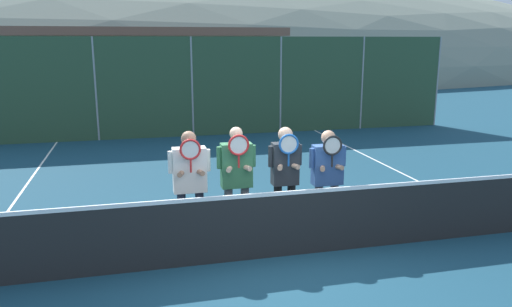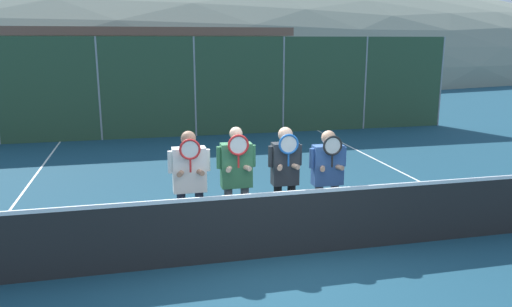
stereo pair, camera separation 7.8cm
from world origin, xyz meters
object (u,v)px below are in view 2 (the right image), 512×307
object	(u,v)px
player_center_left	(236,174)
car_far_left	(42,101)
player_rightmost	(328,172)
car_center	(295,94)
car_left_of_center	(175,97)
player_leftmost	(190,177)
player_center_right	(285,172)

from	to	relation	value
player_center_left	car_far_left	xyz separation A→B (m)	(-4.84, 12.31, -0.20)
player_rightmost	car_center	xyz separation A→B (m)	(3.35, 12.18, -0.12)
car_left_of_center	car_center	bearing A→B (deg)	-1.85
player_rightmost	car_left_of_center	xyz separation A→B (m)	(-1.50, 12.34, -0.14)
player_center_left	car_center	xyz separation A→B (m)	(4.82, 12.15, -0.16)
car_far_left	car_center	xyz separation A→B (m)	(9.66, -0.16, 0.04)
player_rightmost	car_far_left	distance (m)	13.86
car_center	player_leftmost	bearing A→B (deg)	-114.44
car_far_left	car_left_of_center	world-z (taller)	car_left_of_center
car_left_of_center	player_center_left	bearing A→B (deg)	-89.87
player_leftmost	player_rightmost	distance (m)	2.19
player_center_left	car_center	size ratio (longest dim) A/B	0.43
player_center_right	car_far_left	xyz separation A→B (m)	(-5.62, 12.30, -0.19)
car_far_left	car_left_of_center	bearing A→B (deg)	-0.08
car_left_of_center	car_center	size ratio (longest dim) A/B	1.01
player_leftmost	player_center_right	xyz separation A→B (m)	(1.49, 0.04, -0.01)
player_leftmost	car_far_left	world-z (taller)	player_leftmost
player_center_left	car_far_left	size ratio (longest dim) A/B	0.44
car_far_left	player_leftmost	bearing A→B (deg)	-71.53
player_leftmost	car_center	distance (m)	13.38
player_center_right	car_left_of_center	world-z (taller)	player_center_right
player_center_right	car_center	size ratio (longest dim) A/B	0.42
player_center_left	car_left_of_center	distance (m)	12.31
player_center_right	car_far_left	bearing A→B (deg)	114.53
player_center_left	car_far_left	world-z (taller)	player_center_left
player_leftmost	player_rightmost	xyz separation A→B (m)	(2.18, 0.00, -0.04)
car_center	player_center_right	bearing A→B (deg)	-108.42
car_center	player_rightmost	bearing A→B (deg)	-105.38
player_rightmost	car_far_left	size ratio (longest dim) A/B	0.41
player_leftmost	player_center_left	world-z (taller)	player_center_left
player_center_left	player_center_right	xyz separation A→B (m)	(0.78, 0.01, -0.01)
player_center_left	player_center_right	size ratio (longest dim) A/B	1.02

